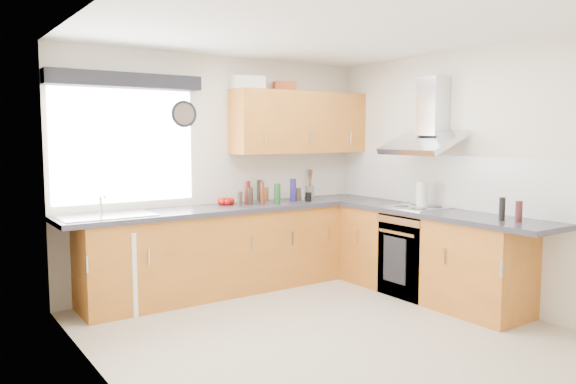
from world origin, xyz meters
TOP-DOWN VIEW (x-y plane):
  - ground_plane at (0.00, 0.00)m, footprint 3.60×3.60m
  - ceiling at (0.00, 0.00)m, footprint 3.60×3.60m
  - wall_back at (0.00, 1.80)m, footprint 3.60×0.02m
  - wall_front at (0.00, -1.80)m, footprint 3.60×0.02m
  - wall_left at (-1.80, 0.00)m, footprint 0.02×3.60m
  - wall_right at (1.80, 0.00)m, footprint 0.02×3.60m
  - window at (-1.05, 1.79)m, footprint 1.40×0.02m
  - window_blind at (-1.05, 1.70)m, footprint 1.50×0.18m
  - splashback at (1.79, 0.30)m, footprint 0.01×3.00m
  - base_cab_back at (-0.10, 1.51)m, footprint 3.00×0.58m
  - base_cab_corner at (1.50, 1.50)m, footprint 0.60×0.60m
  - base_cab_right at (1.51, 0.15)m, footprint 0.58×2.10m
  - worktop_back at (0.00, 1.50)m, footprint 3.60×0.62m
  - worktop_right at (1.50, 0.00)m, footprint 0.62×2.42m
  - sink at (-1.33, 1.50)m, footprint 0.84×0.46m
  - oven at (1.50, 0.30)m, footprint 0.56×0.58m
  - hob_plate at (1.50, 0.30)m, footprint 0.52×0.52m
  - extractor_hood at (1.60, 0.30)m, footprint 0.52×0.78m
  - upper_cabinets at (0.95, 1.62)m, footprint 1.70×0.35m
  - washing_machine at (-1.00, 1.52)m, footprint 0.63×0.62m
  - wall_clock at (-0.42, 1.78)m, footprint 0.28×0.04m
  - casserole at (0.30, 1.72)m, footprint 0.40×0.32m
  - storage_box at (0.79, 1.72)m, footprint 0.30×0.27m
  - utensil_pot at (1.15, 1.70)m, footprint 0.12×0.12m
  - kitchen_roll at (1.62, 0.36)m, footprint 0.12×0.12m
  - tomato_cluster at (-0.01, 1.65)m, footprint 0.20×0.20m
  - jar_0 at (0.45, 1.60)m, footprint 0.07×0.07m
  - jar_1 at (0.47, 1.38)m, footprint 0.07×0.07m
  - jar_2 at (0.78, 1.52)m, footprint 0.07×0.07m
  - jar_3 at (0.90, 1.39)m, footprint 0.07×0.07m
  - jar_4 at (0.19, 1.54)m, footprint 0.07×0.07m
  - jar_5 at (0.08, 1.50)m, footprint 0.06×0.06m
  - jar_6 at (0.31, 1.43)m, footprint 0.04×0.04m
  - jar_7 at (0.25, 1.60)m, footprint 0.05×0.05m
  - jar_8 at (0.44, 1.70)m, footprint 0.06×0.06m
  - jar_9 at (0.21, 1.51)m, footprint 0.06×0.06m
  - jar_10 at (0.91, 1.54)m, footprint 0.06×0.06m
  - jar_11 at (0.84, 1.51)m, footprint 0.07×0.07m
  - bottle_0 at (1.45, -0.72)m, footprint 0.05×0.05m
  - bottle_1 at (1.50, -0.85)m, footprint 0.06×0.06m

SIDE VIEW (x-z plane):
  - ground_plane at x=0.00m, z-range 0.00..0.00m
  - washing_machine at x=-1.00m, z-range 0.00..0.78m
  - oven at x=1.50m, z-range 0.00..0.85m
  - base_cab_back at x=-0.10m, z-range 0.00..0.86m
  - base_cab_corner at x=1.50m, z-range 0.00..0.86m
  - base_cab_right at x=1.51m, z-range 0.00..0.86m
  - worktop_back at x=0.00m, z-range 0.86..0.91m
  - worktop_right at x=1.50m, z-range 0.86..0.91m
  - hob_plate at x=1.50m, z-range 0.91..0.92m
  - tomato_cluster at x=-0.01m, z-range 0.91..0.98m
  - sink at x=-1.33m, z-range 0.90..1.00m
  - jar_3 at x=0.90m, z-range 0.91..1.01m
  - jar_7 at x=0.25m, z-range 0.91..1.01m
  - jar_10 at x=0.91m, z-range 0.91..1.04m
  - utensil_pot at x=1.15m, z-range 0.91..1.05m
  - jar_11 at x=0.84m, z-range 0.91..1.06m
  - jar_5 at x=0.08m, z-range 0.91..1.06m
  - jar_0 at x=0.45m, z-range 0.91..1.08m
  - bottle_1 at x=1.50m, z-range 0.91..1.09m
  - jar_9 at x=0.21m, z-range 0.91..1.10m
  - bottle_0 at x=1.45m, z-range 0.91..1.12m
  - jar_1 at x=0.47m, z-range 0.91..1.13m
  - jar_8 at x=0.44m, z-range 0.91..1.15m
  - jar_6 at x=0.31m, z-range 0.91..1.15m
  - jar_2 at x=0.78m, z-range 0.91..1.16m
  - jar_4 at x=0.19m, z-range 0.91..1.17m
  - kitchen_roll at x=1.62m, z-range 0.91..1.17m
  - splashback at x=1.79m, z-range 0.91..1.45m
  - wall_back at x=0.00m, z-range 0.00..2.50m
  - wall_front at x=0.00m, z-range 0.00..2.50m
  - wall_left at x=-1.80m, z-range 0.00..2.50m
  - wall_right at x=1.80m, z-range 0.00..2.50m
  - window at x=-1.05m, z-range 1.00..2.10m
  - extractor_hood at x=1.60m, z-range 1.44..2.10m
  - upper_cabinets at x=0.95m, z-range 1.45..2.15m
  - wall_clock at x=-0.42m, z-range 1.73..2.01m
  - window_blind at x=-1.05m, z-range 2.11..2.25m
  - storage_box at x=0.79m, z-range 2.15..2.26m
  - casserole at x=0.30m, z-range 2.15..2.30m
  - ceiling at x=0.00m, z-range 2.49..2.51m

